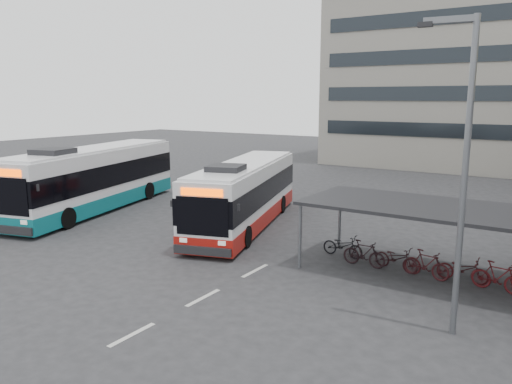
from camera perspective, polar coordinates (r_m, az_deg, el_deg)
The scene contains 10 objects.
ground at distance 19.90m, azimuth -6.20°, elevation -7.62°, with size 120.00×120.00×0.00m, color #28282B.
bike_shelter at distance 18.58m, azimuth 20.91°, elevation -5.42°, with size 10.00×4.00×2.54m.
road_markings at distance 16.24m, azimuth -6.07°, elevation -11.92°, with size 0.15×7.60×0.01m.
bus_main at distance 24.56m, azimuth -1.27°, elevation -0.26°, with size 5.82×11.64×3.38m.
bus_teal at distance 29.44m, azimuth -17.99°, elevation 1.41°, with size 5.96×13.03×3.77m.
pedestrian at distance 27.24m, azimuth -8.64°, elevation -0.63°, with size 0.69×0.45×1.88m, color black.
lamp_post at distance 13.65m, azimuth 22.42°, elevation 3.39°, with size 1.45×0.33×8.22m.
sign_totem_south at distance 30.18m, azimuth -26.71°, elevation 0.18°, with size 0.55×0.30×2.57m.
sign_totem_mid at distance 30.97m, azimuth -21.04°, elevation 0.83°, with size 0.55×0.26×2.53m.
sign_totem_north at distance 33.82m, azimuth -15.90°, elevation 1.99°, with size 0.56×0.28×2.63m.
Camera 1 is at (12.06, -14.55, 6.23)m, focal length 35.00 mm.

